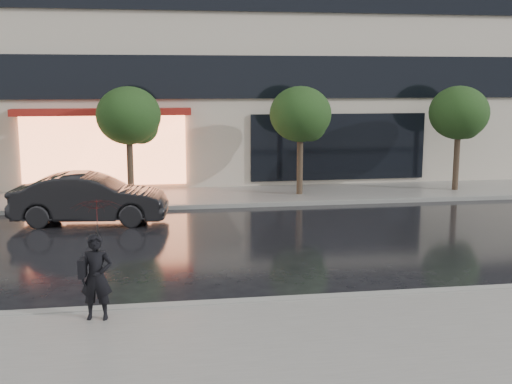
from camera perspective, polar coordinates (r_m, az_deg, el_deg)
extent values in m
plane|color=black|center=(13.23, 0.72, -8.59)|extent=(120.00, 120.00, 0.00)
cube|color=slate|center=(10.24, 3.86, -13.98)|extent=(60.00, 4.50, 0.12)
cube|color=slate|center=(23.09, -3.54, -0.40)|extent=(60.00, 3.50, 0.12)
cube|color=gray|center=(12.28, 1.52, -9.74)|extent=(60.00, 0.25, 0.14)
cube|color=gray|center=(21.38, -3.09, -1.21)|extent=(60.00, 0.25, 0.14)
cube|color=black|center=(24.40, -4.03, 10.16)|extent=(28.00, 0.12, 1.60)
cube|color=#FF8C59|center=(24.50, -13.32, 3.59)|extent=(6.00, 0.10, 2.60)
cube|color=maroon|center=(24.06, -13.52, 6.93)|extent=(6.40, 0.70, 0.25)
cube|color=black|center=(25.46, 7.36, 4.00)|extent=(7.00, 0.10, 2.60)
cylinder|color=#33261C|center=(22.60, -11.10, 1.87)|extent=(0.22, 0.22, 2.20)
ellipsoid|color=black|center=(22.42, -11.26, 6.68)|extent=(2.20, 2.20, 1.98)
sphere|color=black|center=(22.63, -10.19, 5.73)|extent=(1.20, 1.20, 1.20)
cylinder|color=#33261C|center=(23.15, 3.91, 2.23)|extent=(0.22, 0.22, 2.20)
ellipsoid|color=black|center=(22.98, 3.97, 6.93)|extent=(2.20, 2.20, 1.98)
sphere|color=black|center=(23.29, 4.81, 5.97)|extent=(1.20, 1.20, 1.20)
cylinder|color=#33261C|center=(25.17, 17.37, 2.42)|extent=(0.22, 0.22, 2.20)
ellipsoid|color=black|center=(25.00, 17.59, 6.73)|extent=(2.20, 2.20, 1.98)
sphere|color=black|center=(25.38, 18.16, 5.84)|extent=(1.20, 1.20, 1.20)
imported|color=black|center=(19.59, -14.53, -0.55)|extent=(4.64, 2.04, 1.48)
imported|color=black|center=(11.42, -13.99, -7.35)|extent=(0.59, 0.43, 1.50)
imported|color=#36090A|center=(11.16, -13.95, -2.53)|extent=(0.94, 0.95, 0.77)
cylinder|color=black|center=(11.26, -13.86, -4.68)|extent=(0.02, 0.02, 0.75)
cube|color=black|center=(11.37, -15.17, -6.53)|extent=(0.13, 0.29, 0.32)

